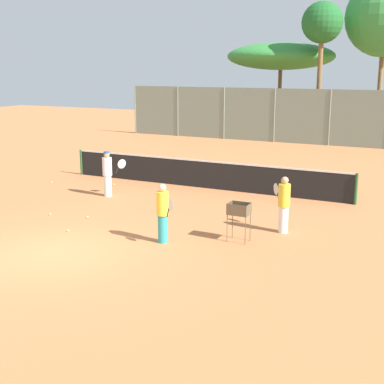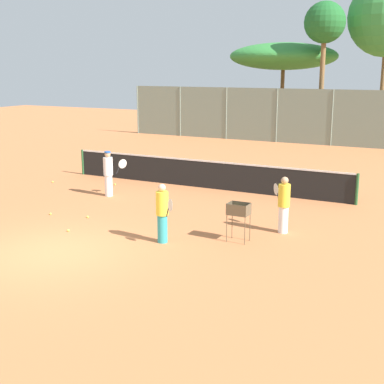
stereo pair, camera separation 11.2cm
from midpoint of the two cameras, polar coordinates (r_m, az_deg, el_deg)
ground_plane at (r=13.75m, az=-14.65°, el=-6.32°), size 80.00×80.00×0.00m
tennis_net at (r=20.33m, az=0.87°, el=2.01°), size 11.56×0.10×1.07m
back_fence at (r=32.90m, az=11.49°, el=7.90°), size 23.63×0.08×3.27m
tree_1 at (r=34.30m, az=13.62°, el=16.95°), size 2.46×2.46×8.35m
tree_2 at (r=37.61m, az=9.38°, el=14.07°), size 7.22×7.22×6.13m
player_white_outfit at (r=14.93m, az=9.54°, el=-1.26°), size 0.68×0.69×1.58m
player_red_cap at (r=13.88m, az=-3.36°, el=-2.21°), size 0.75×0.60×1.57m
player_yellow_shirt at (r=19.17m, az=-9.15°, el=2.01°), size 0.71×0.66×1.61m
ball_cart at (r=14.02m, az=4.76°, el=-2.15°), size 0.56×0.41×1.04m
tennis_ball_0 at (r=22.03m, az=-14.92°, el=1.03°), size 0.07×0.07×0.07m
tennis_ball_1 at (r=21.08m, az=-8.48°, el=0.80°), size 0.07×0.07×0.07m
tennis_ball_2 at (r=15.38m, az=-13.27°, el=-4.04°), size 0.07×0.07×0.07m
tennis_ball_3 at (r=17.24m, az=-15.09°, el=-2.28°), size 0.07×0.07×0.07m
tennis_ball_4 at (r=16.63m, az=-11.29°, el=-2.64°), size 0.07×0.07×0.07m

